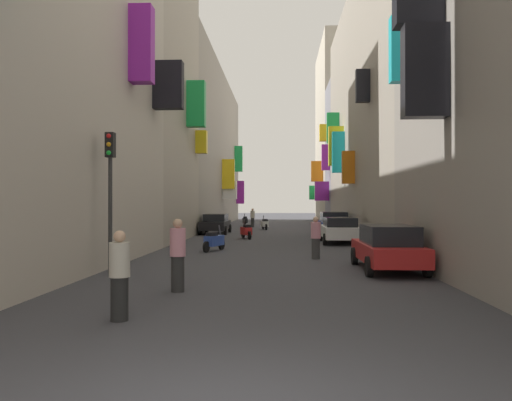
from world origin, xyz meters
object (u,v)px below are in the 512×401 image
object	(u,v)px
traffic_light_near_corner	(110,178)
pedestrian_near_left	(120,276)
parked_car_blue	(333,224)
pedestrian_crossing	(253,218)
scooter_black	(245,221)
parked_car_white	(339,229)
scooter_red	(246,231)
parked_car_red	(388,247)
pedestrian_mid_street	(316,238)
pedestrian_near_right	(178,255)
scooter_blue	(214,241)
scooter_white	(265,224)
parked_car_black	(216,223)

from	to	relation	value
traffic_light_near_corner	pedestrian_near_left	bearing A→B (deg)	-69.32
parked_car_blue	pedestrian_crossing	distance (m)	13.37
parked_car_blue	pedestrian_crossing	world-z (taller)	pedestrian_crossing
scooter_black	pedestrian_near_left	distance (m)	38.42
parked_car_blue	scooter_black	world-z (taller)	parked_car_blue
parked_car_white	scooter_black	xyz separation A→B (m)	(-6.55, 20.50, -0.27)
scooter_red	scooter_black	world-z (taller)	same
parked_car_red	pedestrian_mid_street	bearing A→B (deg)	122.62
parked_car_white	scooter_red	xyz separation A→B (m)	(-5.20, 3.00, -0.27)
parked_car_red	pedestrian_near_left	size ratio (longest dim) A/B	2.67
scooter_black	pedestrian_crossing	distance (m)	3.25
parked_car_blue	pedestrian_near_right	bearing A→B (deg)	-106.05
scooter_blue	pedestrian_mid_street	world-z (taller)	pedestrian_mid_street
pedestrian_crossing	traffic_light_near_corner	bearing A→B (deg)	-95.04
parked_car_white	traffic_light_near_corner	bearing A→B (deg)	-124.27
scooter_white	parked_car_black	bearing A→B (deg)	-122.22
parked_car_white	pedestrian_crossing	bearing A→B (deg)	107.98
scooter_red	pedestrian_near_right	distance (m)	17.91
scooter_red	parked_car_black	bearing A→B (deg)	116.74
pedestrian_near_right	scooter_white	bearing A→B (deg)	87.61
parked_car_white	parked_car_blue	xyz separation A→B (m)	(0.22, 5.38, 0.08)
parked_car_red	scooter_blue	distance (m)	8.86
traffic_light_near_corner	scooter_black	bearing A→B (deg)	87.02
pedestrian_near_right	scooter_blue	bearing A→B (deg)	92.76
scooter_black	pedestrian_near_right	xyz separation A→B (m)	(0.94, -35.40, 0.42)
pedestrian_near_left	pedestrian_near_right	size ratio (longest dim) A/B	0.93
scooter_white	scooter_red	bearing A→B (deg)	-94.29
pedestrian_crossing	pedestrian_mid_street	distance (m)	25.33
parked_car_white	pedestrian_mid_street	distance (m)	7.84
scooter_red	parked_car_white	bearing A→B (deg)	-29.96
parked_car_white	pedestrian_crossing	xyz separation A→B (m)	(-5.65, 17.40, 0.09)
pedestrian_crossing	pedestrian_near_right	world-z (taller)	pedestrian_near_right
scooter_red	scooter_black	xyz separation A→B (m)	(-1.35, 17.51, 0.00)
pedestrian_near_right	parked_car_white	bearing A→B (deg)	69.36
parked_car_blue	scooter_blue	world-z (taller)	parked_car_blue
pedestrian_crossing	traffic_light_near_corner	size ratio (longest dim) A/B	0.39
scooter_blue	pedestrian_near_right	distance (m)	10.21
parked_car_black	parked_car_red	size ratio (longest dim) A/B	1.02
parked_car_red	scooter_black	world-z (taller)	parked_car_red
parked_car_white	pedestrian_crossing	world-z (taller)	pedestrian_crossing
pedestrian_near_right	parked_car_black	bearing A→B (deg)	95.22
parked_car_black	pedestrian_near_right	world-z (taller)	pedestrian_near_right
parked_car_red	pedestrian_mid_street	world-z (taller)	pedestrian_mid_street
parked_car_blue	parked_car_red	bearing A→B (deg)	-89.82
parked_car_red	pedestrian_near_right	xyz separation A→B (m)	(-5.89, -4.05, 0.13)
parked_car_black	pedestrian_near_left	size ratio (longest dim) A/B	2.73
pedestrian_near_left	parked_car_white	bearing A→B (deg)	71.31
scooter_blue	pedestrian_near_left	bearing A→B (deg)	-89.81
scooter_blue	scooter_black	size ratio (longest dim) A/B	0.95
parked_car_red	pedestrian_near_right	size ratio (longest dim) A/B	2.48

